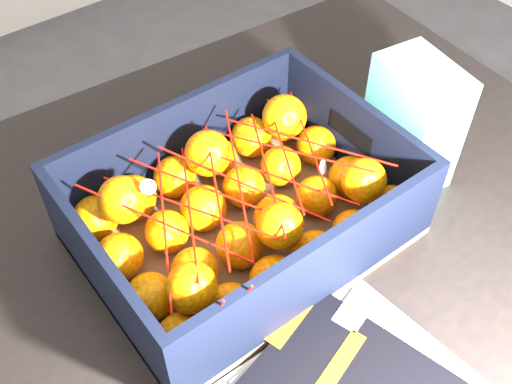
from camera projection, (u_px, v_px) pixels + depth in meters
ground at (292, 335)px, 1.56m from camera, size 3.50×3.50×0.00m
table at (219, 283)px, 0.89m from camera, size 1.25×0.88×0.75m
produce_crate at (242, 213)px, 0.79m from camera, size 0.40×0.30×0.13m
clementine_heap at (240, 209)px, 0.78m from camera, size 0.38×0.28×0.11m
mesh_net at (240, 187)px, 0.74m from camera, size 0.34×0.27×0.09m
retail_carton at (413, 123)px, 0.84m from camera, size 0.10×0.13×0.18m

